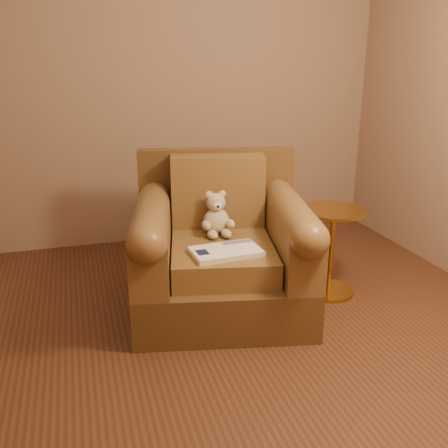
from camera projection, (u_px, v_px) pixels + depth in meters
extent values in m
plane|color=#4C2A1A|center=(220.00, 356.00, 2.76)|extent=(4.00, 4.00, 0.00)
cube|color=#8E6E57|center=(152.00, 85.00, 4.15)|extent=(4.00, 0.02, 2.70)
cube|color=#52381B|center=(222.00, 286.00, 3.27)|extent=(1.27, 1.23, 0.30)
cube|color=#52381B|center=(216.00, 196.00, 3.55)|extent=(1.08, 0.33, 0.67)
cube|color=brown|center=(222.00, 256.00, 3.14)|extent=(0.77, 0.87, 0.16)
cube|color=brown|center=(218.00, 191.00, 3.39)|extent=(0.65, 0.30, 0.49)
cube|color=brown|center=(152.00, 244.00, 3.08)|extent=(0.40, 0.94, 0.35)
cube|color=brown|center=(290.00, 240.00, 3.15)|extent=(0.40, 0.94, 0.35)
cylinder|color=brown|center=(151.00, 218.00, 3.02)|extent=(0.40, 0.94, 0.22)
cylinder|color=brown|center=(292.00, 214.00, 3.09)|extent=(0.40, 0.94, 0.22)
ellipsoid|color=tan|center=(216.00, 221.00, 3.28)|extent=(0.17, 0.15, 0.18)
sphere|color=tan|center=(216.00, 202.00, 3.25)|extent=(0.12, 0.12, 0.12)
ellipsoid|color=tan|center=(209.00, 195.00, 3.23)|extent=(0.05, 0.03, 0.05)
ellipsoid|color=tan|center=(222.00, 194.00, 3.25)|extent=(0.05, 0.03, 0.05)
ellipsoid|color=beige|center=(218.00, 207.00, 3.20)|extent=(0.06, 0.04, 0.05)
sphere|color=black|center=(218.00, 206.00, 3.18)|extent=(0.02, 0.02, 0.02)
ellipsoid|color=tan|center=(206.00, 225.00, 3.20)|extent=(0.06, 0.11, 0.06)
ellipsoid|color=tan|center=(230.00, 224.00, 3.23)|extent=(0.06, 0.11, 0.06)
ellipsoid|color=tan|center=(212.00, 235.00, 3.19)|extent=(0.07, 0.11, 0.06)
ellipsoid|color=tan|center=(226.00, 234.00, 3.21)|extent=(0.07, 0.11, 0.06)
cube|color=beige|center=(226.00, 252.00, 2.95)|extent=(0.42, 0.27, 0.03)
cube|color=white|center=(210.00, 252.00, 2.91)|extent=(0.21, 0.26, 0.00)
cube|color=white|center=(242.00, 247.00, 2.98)|extent=(0.21, 0.26, 0.00)
cube|color=beige|center=(226.00, 249.00, 2.94)|extent=(0.02, 0.24, 0.00)
cube|color=#0F1638|center=(202.00, 252.00, 2.89)|extent=(0.07, 0.09, 0.00)
cube|color=slate|center=(237.00, 242.00, 3.05)|extent=(0.19, 0.06, 0.00)
cylinder|color=gold|center=(328.00, 290.00, 3.51)|extent=(0.35, 0.35, 0.03)
cylinder|color=gold|center=(331.00, 252.00, 3.42)|extent=(0.03, 0.03, 0.57)
cylinder|color=gold|center=(334.00, 211.00, 3.32)|extent=(0.44, 0.44, 0.02)
cylinder|color=gold|center=(334.00, 213.00, 3.33)|extent=(0.03, 0.03, 0.02)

